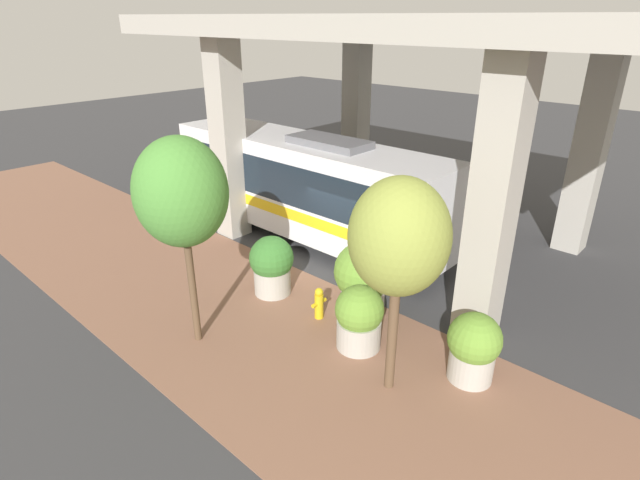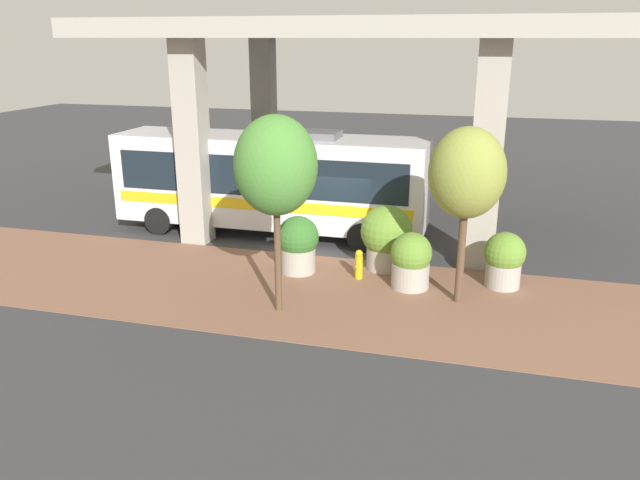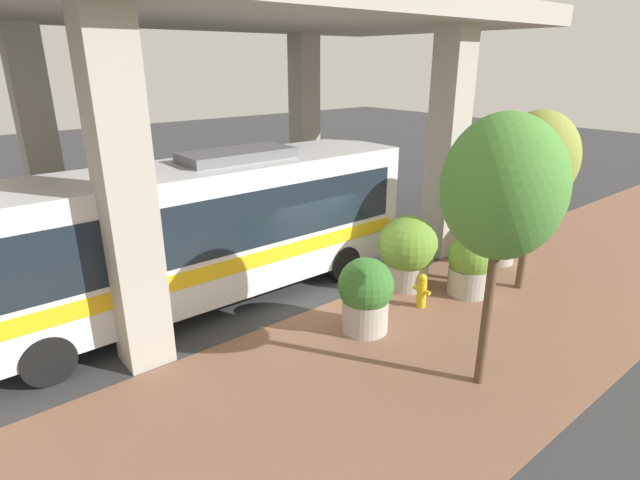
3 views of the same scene
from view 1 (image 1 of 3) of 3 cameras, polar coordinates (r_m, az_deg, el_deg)
ground_plane at (r=15.25m, az=0.08°, el=-4.53°), size 80.00×80.00×0.00m
sidewalk_strip at (r=13.50m, az=-8.65°, el=-8.96°), size 6.00×40.00×0.02m
overpass at (r=16.57m, az=10.12°, el=20.70°), size 9.40×17.55×7.39m
bus at (r=17.46m, az=-1.75°, el=6.54°), size 2.63×11.10×3.77m
fire_hydrant at (r=13.18m, az=-0.12°, el=-7.24°), size 0.49×0.24×0.90m
planter_front at (r=11.97m, az=4.52°, el=-8.85°), size 1.17×1.17×1.64m
planter_middle at (r=11.45m, az=17.15°, el=-11.60°), size 1.16×1.16×1.63m
planter_back at (r=13.25m, az=4.99°, el=-4.27°), size 1.58×1.58×2.00m
planter_extra at (r=14.19m, az=-5.53°, el=-2.85°), size 1.26×1.26×1.75m
street_tree_near at (r=9.49m, az=9.03°, el=0.20°), size 1.95×1.95×4.72m
street_tree_far at (r=11.28m, az=-15.58°, el=5.17°), size 2.06×2.06×5.08m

